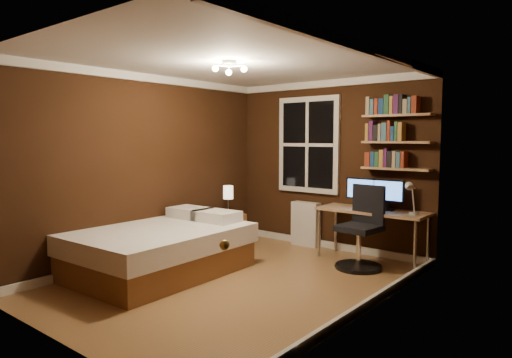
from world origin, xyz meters
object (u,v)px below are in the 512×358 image
Objects in this scene: radiator at (306,224)px; monitor_right at (388,195)px; desk at (372,214)px; monitor_left at (361,193)px; bed at (161,249)px; desk_lamp at (411,198)px; office_chair at (361,236)px; nightstand at (228,230)px; bedside_lamp at (228,200)px.

radiator is 1.47m from monitor_right.
monitor_left is at bearing 160.25° from desk.
desk_lamp reaches higher than bed.
radiator is 1.34m from office_chair.
desk is (2.06, 0.61, 0.39)m from nightstand.
office_chair is at bearing -149.25° from desk_lamp.
bed is 3.02m from monitor_right.
desk is at bearing -158.89° from monitor_right.
bedside_lamp is at bearing -138.74° from radiator.
radiator is 1.57× the size of monitor_left.
desk reaches higher than radiator.
bedside_lamp is at bearing -163.53° from desk.
office_chair is at bearing 42.21° from bed.
bed is 2.52m from office_chair.
monitor_left is 0.97× the size of desk_lamp.
bedside_lamp is 1.25m from radiator.
office_chair is (0.04, -0.40, -0.23)m from desk.
monitor_left is at bearing 180.00° from monitor_right.
desk is at bearing 102.43° from office_chair.
monitor_right is at bearing 21.11° from desk.
bed is at bearing -129.38° from desk.
desk_lamp reaches higher than nightstand.
bedside_lamp is 0.41× the size of office_chair.
monitor_left is (1.85, 0.68, 0.19)m from bedside_lamp.
monitor_right is (1.35, -0.10, 0.57)m from radiator.
nightstand is 1.15× the size of bedside_lamp.
nightstand is 2.44m from monitor_right.
monitor_right reaches higher than nightstand.
office_chair is at bearing -62.18° from monitor_left.
nightstand is 2.08m from monitor_left.
office_chair is at bearing 9.50° from nightstand.
radiator is 1.12m from monitor_left.
monitor_right is (1.95, 2.22, 0.61)m from bed.
bedside_lamp is 0.64× the size of radiator.
office_chair is at bearing -25.46° from radiator.
monitor_right is at bearing 16.87° from bedside_lamp.
bed is 4.91× the size of monitor_left.
bedside_lamp is at bearing 0.00° from nightstand.
monitor_left is 1.00× the size of monitor_right.
nightstand is 1.19m from radiator.
monitor_left reaches higher than desk.
bed is at bearing -125.05° from monitor_left.
bed is 2.80m from desk.
desk is 3.34× the size of desk_lamp.
office_chair is (1.21, -0.57, 0.07)m from radiator.
radiator is 1.83m from desk_lamp.
office_chair reaches higher than nightstand.
nightstand is 2.74m from desk_lamp.
monitor_right is at bearing -4.37° from radiator.
bedside_lamp reaches higher than bed.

